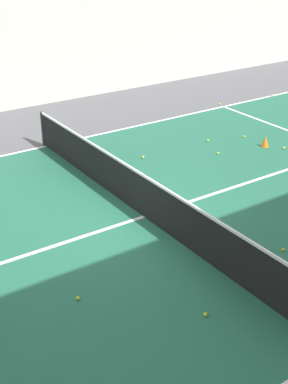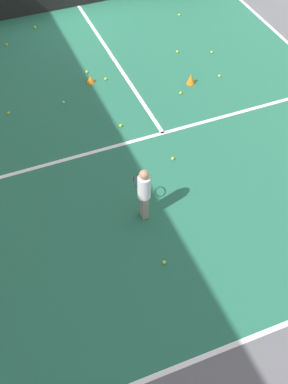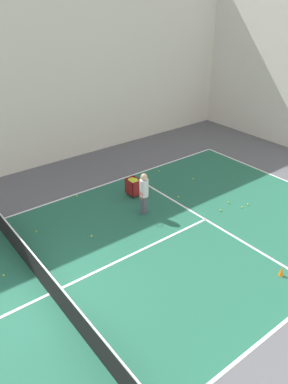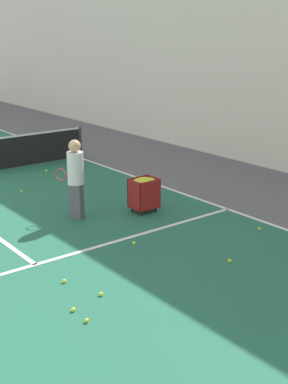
# 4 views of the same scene
# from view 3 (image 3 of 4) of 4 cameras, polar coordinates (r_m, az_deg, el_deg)

# --- Properties ---
(ground_plane) EXTENTS (36.15, 36.15, 0.00)m
(ground_plane) POSITION_cam_3_polar(r_m,az_deg,el_deg) (12.11, -14.20, -14.83)
(ground_plane) COLOR #5B5B60
(court_playing_area) EXTENTS (10.04, 24.54, 0.00)m
(court_playing_area) POSITION_cam_3_polar(r_m,az_deg,el_deg) (12.11, -14.21, -14.83)
(court_playing_area) COLOR #23664C
(court_playing_area) RESTS_ON ground
(line_baseline_far) EXTENTS (10.04, 0.10, 0.00)m
(line_baseline_far) POSITION_cam_3_polar(r_m,az_deg,el_deg) (19.19, 20.81, 1.61)
(line_baseline_far) COLOR white
(line_baseline_far) RESTS_ON ground
(line_service_far) EXTENTS (10.04, 0.10, 0.00)m
(line_service_far) POSITION_cam_3_polar(r_m,az_deg,el_deg) (15.21, 9.32, -4.13)
(line_service_far) COLOR white
(line_service_far) RESTS_ON ground
(line_centre_service) EXTENTS (0.10, 13.50, 0.00)m
(line_centre_service) POSITION_cam_3_polar(r_m,az_deg,el_deg) (12.11, -14.21, -14.82)
(line_centre_service) COLOR white
(line_centre_service) RESTS_ON ground
(tennis_net) EXTENTS (10.34, 0.10, 1.00)m
(tennis_net) POSITION_cam_3_polar(r_m,az_deg,el_deg) (11.77, -14.51, -13.01)
(tennis_net) COLOR #2D2D33
(tennis_net) RESTS_ON ground
(coach_at_net) EXTENTS (0.50, 0.68, 1.80)m
(coach_at_net) POSITION_cam_3_polar(r_m,az_deg,el_deg) (14.89, -0.01, 0.13)
(coach_at_net) COLOR #4C4C56
(coach_at_net) RESTS_ON ground
(ball_cart) EXTENTS (0.60, 0.50, 0.82)m
(ball_cart) POSITION_cam_3_polar(r_m,az_deg,el_deg) (16.45, -1.64, 1.25)
(ball_cart) COLOR maroon
(ball_cart) RESTS_ON ground
(training_cone_0) EXTENTS (0.17, 0.17, 0.34)m
(training_cone_0) POSITION_cam_3_polar(r_m,az_deg,el_deg) (13.03, 20.22, -11.26)
(training_cone_0) COLOR orange
(training_cone_0) RESTS_ON ground
(tennis_ball_0) EXTENTS (0.07, 0.07, 0.07)m
(tennis_ball_0) POSITION_cam_3_polar(r_m,az_deg,el_deg) (16.83, -10.17, -0.61)
(tennis_ball_0) COLOR yellow
(tennis_ball_0) RESTS_ON ground
(tennis_ball_9) EXTENTS (0.07, 0.07, 0.07)m
(tennis_ball_9) POSITION_cam_3_polar(r_m,az_deg,el_deg) (14.81, -16.08, -5.84)
(tennis_ball_9) COLOR yellow
(tennis_ball_9) RESTS_ON ground
(tennis_ball_11) EXTENTS (0.07, 0.07, 0.07)m
(tennis_ball_11) POSITION_cam_3_polar(r_m,az_deg,el_deg) (16.49, 12.75, -1.57)
(tennis_ball_11) COLOR yellow
(tennis_ball_11) RESTS_ON ground
(tennis_ball_15) EXTENTS (0.07, 0.07, 0.07)m
(tennis_ball_15) POSITION_cam_3_polar(r_m,az_deg,el_deg) (16.56, 15.57, -1.82)
(tennis_ball_15) COLOR yellow
(tennis_ball_15) RESTS_ON ground
(tennis_ball_18) EXTENTS (0.07, 0.07, 0.07)m
(tennis_ball_18) POSITION_cam_3_polar(r_m,az_deg,el_deg) (18.88, 2.33, 3.25)
(tennis_ball_18) COLOR yellow
(tennis_ball_18) RESTS_ON ground
(tennis_ball_19) EXTENTS (0.07, 0.07, 0.07)m
(tennis_ball_19) POSITION_cam_3_polar(r_m,az_deg,el_deg) (16.58, 5.27, -0.73)
(tennis_ball_19) COLOR yellow
(tennis_ball_19) RESTS_ON ground
(tennis_ball_22) EXTENTS (0.07, 0.07, 0.07)m
(tennis_ball_22) POSITION_cam_3_polar(r_m,az_deg,el_deg) (18.22, 7.49, 2.02)
(tennis_ball_22) COLOR yellow
(tennis_ball_22) RESTS_ON ground
(tennis_ball_23) EXTENTS (0.07, 0.07, 0.07)m
(tennis_ball_23) POSITION_cam_3_polar(r_m,az_deg,el_deg) (19.83, 17.31, 3.21)
(tennis_ball_23) COLOR yellow
(tennis_ball_23) RESTS_ON ground
(tennis_ball_24) EXTENTS (0.07, 0.07, 0.07)m
(tennis_ball_24) POSITION_cam_3_polar(r_m,az_deg,el_deg) (14.15, -8.01, -6.67)
(tennis_ball_24) COLOR yellow
(tennis_ball_24) RESTS_ON ground
(tennis_ball_31) EXTENTS (0.07, 0.07, 0.07)m
(tennis_ball_31) POSITION_cam_3_polar(r_m,az_deg,el_deg) (13.13, -20.61, -11.81)
(tennis_ball_31) COLOR yellow
(tennis_ball_31) RESTS_ON ground
(tennis_ball_32) EXTENTS (0.07, 0.07, 0.07)m
(tennis_ball_32) POSITION_cam_3_polar(r_m,az_deg,el_deg) (16.28, 14.70, -2.24)
(tennis_ball_32) COLOR yellow
(tennis_ball_32) RESTS_ON ground
(tennis_ball_38) EXTENTS (0.07, 0.07, 0.07)m
(tennis_ball_38) POSITION_cam_3_polar(r_m,az_deg,el_deg) (15.84, 11.57, -2.77)
(tennis_ball_38) COLOR yellow
(tennis_ball_38) RESTS_ON ground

